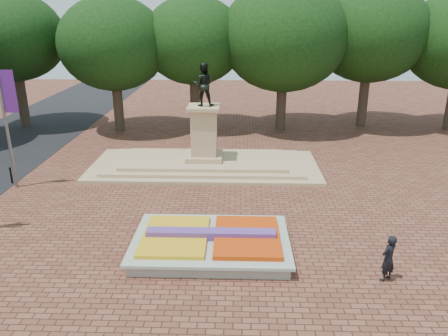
{
  "coord_description": "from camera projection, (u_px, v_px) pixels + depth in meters",
  "views": [
    {
      "loc": [
        2.02,
        -17.58,
        9.17
      ],
      "look_at": [
        1.41,
        1.83,
        2.2
      ],
      "focal_mm": 35.0,
      "sensor_mm": 36.0,
      "label": 1
    }
  ],
  "objects": [
    {
      "name": "flower_bed",
      "position": [
        212.0,
        242.0,
        17.66
      ],
      "size": [
        6.3,
        4.3,
        0.91
      ],
      "color": "gray",
      "rests_on": "ground"
    },
    {
      "name": "ground",
      "position": [
        192.0,
        227.0,
        19.7
      ],
      "size": [
        90.0,
        90.0,
        0.0
      ],
      "primitive_type": "plane",
      "color": "brown",
      "rests_on": "ground"
    },
    {
      "name": "monument",
      "position": [
        204.0,
        154.0,
        26.92
      ],
      "size": [
        14.0,
        6.0,
        6.4
      ],
      "color": "tan",
      "rests_on": "ground"
    },
    {
      "name": "tree_row_back",
      "position": [
        242.0,
        45.0,
        34.31
      ],
      "size": [
        44.8,
        8.8,
        10.43
      ],
      "color": "#35281D",
      "rests_on": "ground"
    },
    {
      "name": "pedestrian",
      "position": [
        388.0,
        258.0,
        15.53
      ],
      "size": [
        0.78,
        0.73,
        1.78
      ],
      "primitive_type": "imported",
      "rotation": [
        0.0,
        0.0,
        3.77
      ],
      "color": "black",
      "rests_on": "ground"
    }
  ]
}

